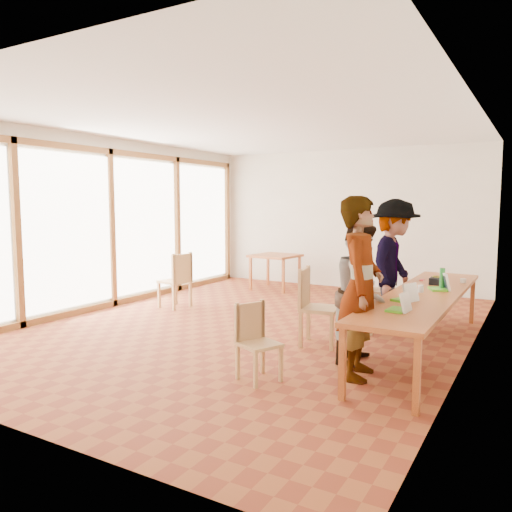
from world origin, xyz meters
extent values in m
plane|color=brown|center=(0.00, 0.00, 0.00)|extent=(8.00, 8.00, 0.00)
cube|color=white|center=(0.00, 4.00, 1.50)|extent=(6.00, 0.10, 3.00)
cube|color=white|center=(0.00, -4.00, 1.50)|extent=(6.00, 0.10, 3.00)
cube|color=white|center=(3.00, 0.00, 1.50)|extent=(0.10, 8.00, 3.00)
cube|color=white|center=(-2.96, 0.00, 1.50)|extent=(0.10, 8.00, 3.00)
cube|color=white|center=(0.00, 0.00, 3.02)|extent=(6.00, 8.00, 0.04)
cube|color=#B65C28|center=(2.50, -0.14, 0.72)|extent=(0.80, 4.00, 0.05)
cube|color=#B65C28|center=(2.16, -2.08, 0.35)|extent=(0.06, 0.06, 0.70)
cube|color=#B65C28|center=(2.16, 1.80, 0.35)|extent=(0.06, 0.06, 0.70)
cube|color=#B65C28|center=(2.84, -2.08, 0.35)|extent=(0.06, 0.06, 0.70)
cube|color=#B65C28|center=(2.84, 1.80, 0.35)|extent=(0.06, 0.06, 0.70)
cube|color=#B65C28|center=(-1.22, 3.01, 0.72)|extent=(0.90, 0.90, 0.05)
cube|color=#B65C28|center=(-1.61, 2.62, 0.35)|extent=(0.05, 0.05, 0.70)
cube|color=#B65C28|center=(-1.61, 3.40, 0.35)|extent=(0.05, 0.05, 0.70)
cube|color=#B65C28|center=(-0.83, 2.62, 0.35)|extent=(0.05, 0.05, 0.70)
cube|color=#B65C28|center=(-0.83, 3.40, 0.35)|extent=(0.05, 0.05, 0.70)
cube|color=tan|center=(1.22, -2.01, 0.39)|extent=(0.50, 0.50, 0.04)
cube|color=tan|center=(1.07, -1.94, 0.60)|extent=(0.19, 0.36, 0.39)
cube|color=tan|center=(1.26, -0.47, 0.48)|extent=(0.54, 0.54, 0.04)
cube|color=tan|center=(1.05, -0.51, 0.75)|extent=(0.12, 0.47, 0.49)
cube|color=tan|center=(1.53, 0.49, 0.44)|extent=(0.43, 0.43, 0.04)
cube|color=tan|center=(1.33, 0.49, 0.69)|extent=(0.04, 0.43, 0.45)
cube|color=tan|center=(1.60, 1.35, 0.46)|extent=(0.57, 0.57, 0.04)
cube|color=tan|center=(1.40, 1.29, 0.72)|extent=(0.18, 0.44, 0.47)
cube|color=tan|center=(-1.90, 0.45, 0.47)|extent=(0.53, 0.53, 0.04)
cube|color=tan|center=(-1.70, 0.42, 0.73)|extent=(0.12, 0.46, 0.48)
imported|color=gray|center=(2.09, -1.37, 0.96)|extent=(0.58, 0.77, 1.93)
imported|color=gray|center=(1.93, -0.87, 0.82)|extent=(0.65, 0.82, 1.64)
imported|color=gray|center=(1.87, 0.83, 0.96)|extent=(0.73, 1.25, 1.91)
cube|color=#4FB722|center=(2.47, -1.34, 0.76)|extent=(0.20, 0.26, 0.03)
cube|color=white|center=(2.56, -1.35, 0.85)|extent=(0.09, 0.23, 0.20)
cube|color=#4FB722|center=(2.40, -0.78, 0.76)|extent=(0.27, 0.31, 0.03)
cube|color=white|center=(2.48, -0.81, 0.86)|extent=(0.16, 0.25, 0.21)
cube|color=#4FB722|center=(2.60, 0.15, 0.76)|extent=(0.28, 0.32, 0.03)
cube|color=white|center=(2.69, 0.19, 0.86)|extent=(0.17, 0.26, 0.22)
imported|color=gold|center=(2.49, 0.71, 0.80)|extent=(0.13, 0.13, 0.10)
cylinder|color=#23832E|center=(2.64, 0.21, 0.89)|extent=(0.07, 0.07, 0.28)
cylinder|color=silver|center=(2.45, -0.11, 0.80)|extent=(0.07, 0.07, 0.09)
cylinder|color=white|center=(2.80, 0.92, 0.78)|extent=(0.08, 0.08, 0.06)
cube|color=#EB3F53|center=(2.26, 0.89, 0.76)|extent=(0.05, 0.10, 0.01)
cube|color=black|center=(2.50, 0.64, 0.80)|extent=(0.16, 0.26, 0.09)
camera|label=1|loc=(3.72, -6.41, 1.85)|focal=35.00mm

